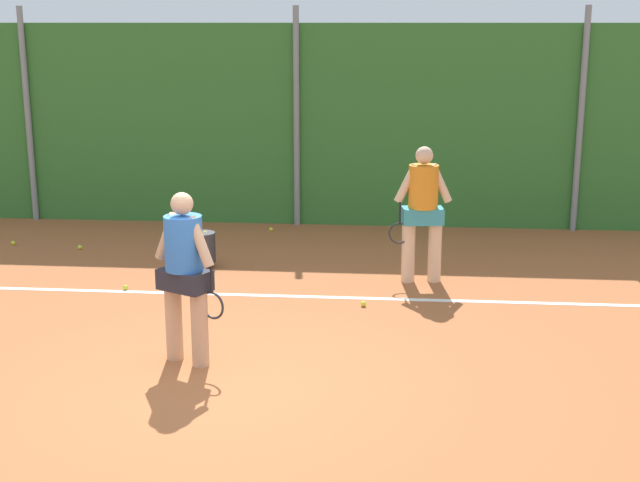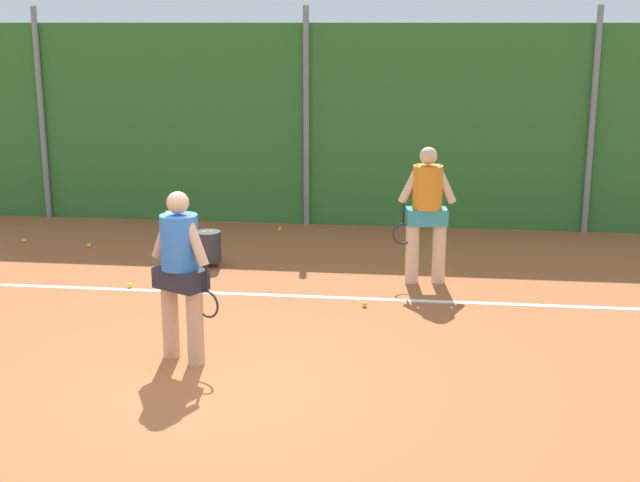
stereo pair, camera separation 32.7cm
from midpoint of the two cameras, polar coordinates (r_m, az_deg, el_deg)
ground_plane at (r=10.26m, az=-3.62°, el=-4.82°), size 27.23×27.23×0.00m
hedge_fence_backdrop at (r=14.63m, az=-0.15°, el=7.56°), size 15.78×0.25×3.31m
fence_post_left at (r=15.69m, az=-17.13°, el=7.88°), size 0.10×0.10×3.58m
fence_post_center at (r=14.44m, az=-0.24°, el=8.01°), size 0.10×0.10×3.58m
fence_post_right at (r=14.58m, az=17.95°, el=7.39°), size 0.10×0.10×3.58m
court_baseline_paint at (r=10.97m, az=-2.88°, el=-3.52°), size 11.53×0.10×0.01m
player_foreground_near at (r=8.68m, az=-8.01°, el=-1.75°), size 0.75×0.50×1.74m
player_midcourt at (r=11.33m, az=7.79°, el=2.16°), size 0.81×0.38×1.79m
ball_hopper at (r=12.22m, az=-6.55°, el=-0.34°), size 0.36×0.36×0.51m
tennis_ball_0 at (r=11.46m, az=-11.52°, el=-2.87°), size 0.07×0.07×0.07m
tennis_ball_1 at (r=13.64m, az=-14.17°, el=-0.28°), size 0.07×0.07×0.07m
tennis_ball_2 at (r=10.52m, az=3.81°, el=-4.15°), size 0.07×0.07×0.07m
tennis_ball_3 at (r=14.23m, az=-18.12°, el=0.03°), size 0.07×0.07×0.07m
tennis_ball_6 at (r=14.28m, az=-1.98°, el=0.79°), size 0.07×0.07×0.07m
tennis_ball_7 at (r=13.91m, az=-7.95°, el=0.29°), size 0.07×0.07×0.07m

